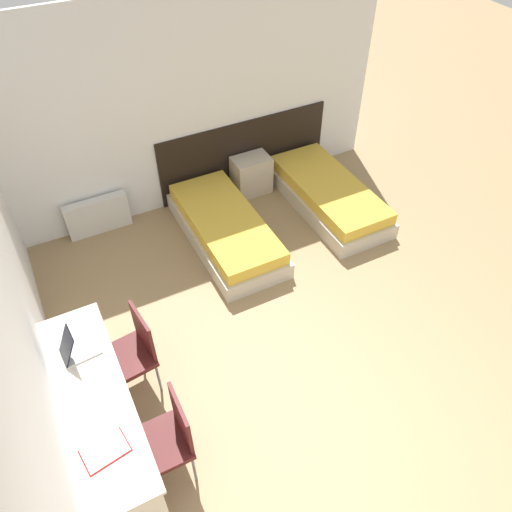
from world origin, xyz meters
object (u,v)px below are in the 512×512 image
object	(u,v)px
chair_near_notebook	(167,437)
laptop	(76,349)
nightstand	(251,175)
chair_near_laptop	(132,350)
bed_near_window	(226,229)
bed_near_door	(328,195)

from	to	relation	value
chair_near_notebook	laptop	size ratio (longest dim) A/B	2.83
nightstand	chair_near_laptop	world-z (taller)	chair_near_laptop
laptop	bed_near_window	bearing A→B (deg)	31.34
bed_near_door	chair_near_laptop	size ratio (longest dim) A/B	2.09
bed_near_door	nightstand	bearing A→B (deg)	133.81
chair_near_laptop	bed_near_window	bearing A→B (deg)	35.95
chair_near_laptop	chair_near_notebook	distance (m)	0.92
bed_near_window	chair_near_laptop	world-z (taller)	chair_near_laptop
chair_near_laptop	chair_near_notebook	bearing A→B (deg)	-96.71
laptop	bed_near_door	bearing A→B (deg)	17.83
bed_near_door	chair_near_notebook	size ratio (longest dim) A/B	2.09
bed_near_door	laptop	distance (m)	3.88
bed_near_door	bed_near_window	bearing A→B (deg)	180.00
bed_near_door	chair_near_laptop	distance (m)	3.45
bed_near_window	laptop	world-z (taller)	laptop
chair_near_laptop	laptop	size ratio (longest dim) A/B	2.83
nightstand	chair_near_laptop	bearing A→B (deg)	-136.14
nightstand	chair_near_notebook	size ratio (longest dim) A/B	0.58
bed_near_window	chair_near_notebook	xyz separation A→B (m)	(-1.59, -2.39, 0.33)
chair_near_laptop	chair_near_notebook	xyz separation A→B (m)	(0.00, -0.92, 0.00)
chair_near_notebook	bed_near_door	bearing A→B (deg)	37.91
chair_near_laptop	chair_near_notebook	world-z (taller)	same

